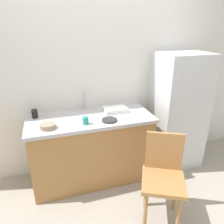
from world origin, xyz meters
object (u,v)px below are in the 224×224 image
at_px(terracotta_bowl, 48,126).
at_px(hotplate, 109,120).
at_px(cup_teal, 86,120).
at_px(chair, 163,175).
at_px(cup_black, 35,114).
at_px(dish_tray, 115,109).
at_px(refrigerator, 177,111).

relative_size(terracotta_bowl, hotplate, 0.92).
bearing_deg(cup_teal, terracotta_bowl, 178.28).
relative_size(chair, cup_black, 9.06).
xyz_separation_m(dish_tray, hotplate, (-0.15, -0.25, -0.02)).
height_order(refrigerator, cup_black, refrigerator).
bearing_deg(cup_teal, dish_tray, 30.70).
xyz_separation_m(dish_tray, cup_teal, (-0.42, -0.25, 0.02)).
xyz_separation_m(terracotta_bowl, cup_teal, (0.39, -0.01, 0.02)).
distance_m(dish_tray, hotplate, 0.29).
height_order(hotplate, cup_teal, cup_teal).
bearing_deg(refrigerator, terracotta_bowl, -173.81).
height_order(chair, hotplate, chair).
xyz_separation_m(dish_tray, cup_black, (-0.95, 0.10, 0.02)).
bearing_deg(chair, cup_teal, 161.30).
bearing_deg(terracotta_bowl, cup_teal, -1.72).
xyz_separation_m(terracotta_bowl, cup_black, (-0.13, 0.33, 0.02)).
distance_m(refrigerator, dish_tray, 0.87).
bearing_deg(dish_tray, chair, -77.08).
bearing_deg(refrigerator, cup_black, 175.16).
height_order(hotplate, cup_black, cup_black).
bearing_deg(cup_teal, refrigerator, 8.60).
height_order(dish_tray, cup_teal, cup_teal).
bearing_deg(refrigerator, hotplate, -169.23).
relative_size(refrigerator, hotplate, 9.02).
bearing_deg(terracotta_bowl, refrigerator, 6.19).
relative_size(dish_tray, hotplate, 1.65).
bearing_deg(cup_black, cup_teal, -33.34).
bearing_deg(hotplate, cup_black, 156.59).
xyz_separation_m(chair, hotplate, (-0.35, 0.63, 0.36)).
bearing_deg(refrigerator, dish_tray, 176.31).
bearing_deg(cup_black, dish_tray, -5.88).
distance_m(hotplate, cup_black, 0.87).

